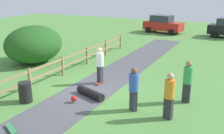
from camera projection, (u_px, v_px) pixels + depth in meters
name	position (u px, v px, depth m)	size (l,w,h in m)	color
ground_plane	(91.00, 90.00, 12.57)	(60.00, 60.00, 0.00)	#568E42
asphalt_path	(91.00, 90.00, 12.57)	(2.40, 28.00, 0.02)	#515156
wooden_fence	(47.00, 70.00, 13.50)	(0.12, 18.12, 1.10)	#997A51
bush_large	(34.00, 44.00, 16.98)	(3.35, 4.02, 2.44)	#23561E
trash_bin	(25.00, 92.00, 11.16)	(0.56, 0.56, 0.90)	black
skater_riding	(100.00, 64.00, 13.16)	(0.38, 0.80, 1.88)	#B23326
skater_fallen	(89.00, 93.00, 11.68)	(1.60, 1.42, 0.36)	black
skateboard_loose	(11.00, 129.00, 8.98)	(0.80, 0.54, 0.08)	#338C4C
bystander_orange	(169.00, 94.00, 9.57)	(0.45, 0.45, 1.82)	#2D2D33
bystander_green	(188.00, 80.00, 10.99)	(0.39, 0.39, 1.85)	#2D2D33
bystander_blue	(134.00, 87.00, 10.22)	(0.54, 0.54, 1.81)	#2D2D33
parked_car_red	(163.00, 24.00, 28.51)	(4.42, 2.53, 1.92)	red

